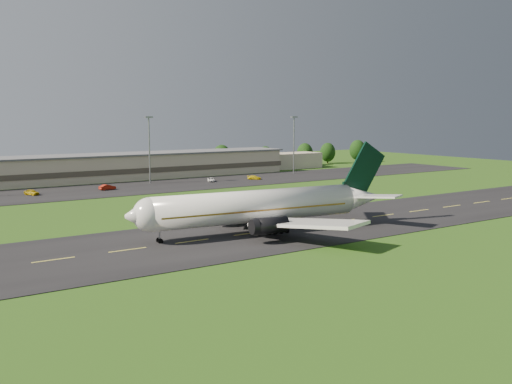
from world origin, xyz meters
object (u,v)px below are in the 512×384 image
service_vehicle_d (254,178)px  airliner (260,207)px  light_mast_east (294,138)px  light_mast_centre (149,142)px  service_vehicle_a (32,192)px  terminal (134,166)px  service_vehicle_c (211,180)px  service_vehicle_b (107,187)px

service_vehicle_d → airliner: bearing=-174.0°
light_mast_east → service_vehicle_d: bearing=-158.3°
light_mast_centre → service_vehicle_a: size_ratio=4.62×
terminal → airliner: bearing=-98.9°
service_vehicle_c → service_vehicle_d: size_ratio=1.00×
service_vehicle_b → light_mast_east: bearing=-93.4°
terminal → service_vehicle_c: 28.12m
service_vehicle_c → service_vehicle_d: service_vehicle_d is taller
light_mast_east → service_vehicle_d: (-22.88, -9.10, -12.00)m
service_vehicle_a → service_vehicle_b: bearing=-28.6°
service_vehicle_a → service_vehicle_b: (19.90, -0.61, 0.01)m
service_vehicle_a → light_mast_east: bearing=-21.9°
light_mast_east → service_vehicle_b: (-71.32, -8.50, -11.88)m
terminal → service_vehicle_b: size_ratio=31.54×
terminal → service_vehicle_b: terminal is taller
light_mast_centre → service_vehicle_c: bearing=-20.6°
service_vehicle_c → airliner: bearing=-89.6°
light_mast_east → service_vehicle_c: bearing=-170.0°
terminal → service_vehicle_d: (30.72, -25.28, -3.25)m
airliner → light_mast_east: (68.62, 80.09, 8.08)m
terminal → service_vehicle_c: size_ratio=32.84×
service_vehicle_d → service_vehicle_c: bearing=119.1°
light_mast_centre → service_vehicle_c: (17.55, -6.61, -12.02)m
terminal → service_vehicle_a: 44.77m
airliner → service_vehicle_b: (-2.70, 71.60, -3.80)m
airliner → service_vehicle_c: 79.92m
light_mast_east → service_vehicle_a: bearing=-175.1°
service_vehicle_c → service_vehicle_a: bearing=-155.3°
service_vehicle_c → service_vehicle_b: bearing=-153.5°
airliner → light_mast_east: 105.78m
light_mast_centre → service_vehicle_b: bearing=-152.5°
service_vehicle_a → service_vehicle_d: 68.35m
service_vehicle_b → service_vehicle_d: size_ratio=1.04×
service_vehicle_b → service_vehicle_a: bearing=78.0°
airliner → service_vehicle_d: 84.54m
light_mast_east → service_vehicle_a: 92.33m
service_vehicle_a → service_vehicle_c: (53.77, 1.27, -0.14)m
service_vehicle_c → service_vehicle_d: bearing=13.6°
airliner → light_mast_centre: 81.64m
light_mast_east → service_vehicle_b: size_ratio=4.43×
service_vehicle_a → service_vehicle_c: size_ratio=1.00×
airliner → terminal: size_ratio=0.35×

